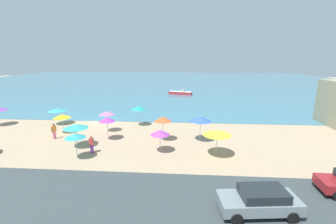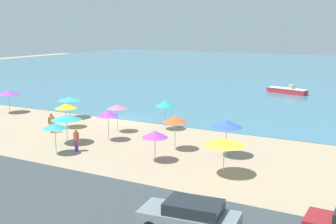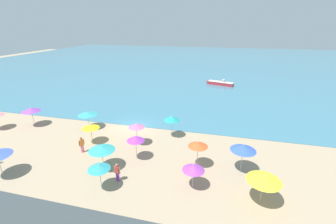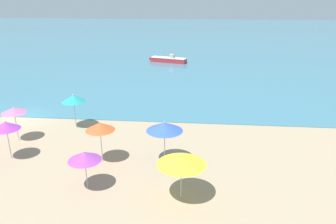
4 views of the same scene
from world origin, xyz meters
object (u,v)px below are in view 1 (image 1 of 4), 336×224
Objects in this scene: parked_car_0 at (259,200)px; beach_umbrella_4 at (163,119)px; beach_umbrella_8 at (107,113)px; beach_umbrella_10 at (75,136)px; beach_umbrella_12 at (217,133)px; beach_umbrella_5 at (62,116)px; bather_1 at (54,130)px; skiff_nearshore at (181,93)px; beach_umbrella_1 at (160,132)px; beach_umbrella_0 at (200,119)px; bather_2 at (92,143)px; beach_umbrella_9 at (107,119)px; beach_umbrella_11 at (139,108)px; beach_umbrella_13 at (57,110)px; beach_umbrella_2 at (76,126)px.

beach_umbrella_4 is at bearing 120.14° from parked_car_0.
beach_umbrella_10 is at bearing -91.46° from beach_umbrella_8.
beach_umbrella_12 is at bearing -26.32° from beach_umbrella_8.
beach_umbrella_5 is 17.77m from beach_umbrella_12.
bather_1 is at bearing -178.39° from beach_umbrella_4.
beach_umbrella_1 is at bearing -92.16° from skiff_nearshore.
beach_umbrella_5 is at bearing -170.93° from beach_umbrella_8.
beach_umbrella_1 is 7.34m from beach_umbrella_10.
beach_umbrella_10 is at bearing -154.82° from beach_umbrella_0.
bather_2 is (-11.35, -0.24, -1.23)m from beach_umbrella_12.
beach_umbrella_12 is at bearing -16.49° from beach_umbrella_9.
beach_umbrella_11 is 10.73m from beach_umbrella_13.
beach_umbrella_9 is (-5.93, 2.84, 0.35)m from beach_umbrella_1.
beach_umbrella_12 is 21.18m from beach_umbrella_13.
beach_umbrella_1 is 0.94× the size of beach_umbrella_10.
beach_umbrella_4 is 0.59× the size of parked_car_0.
beach_umbrella_5 is at bearing -156.98° from beach_umbrella_11.
parked_car_0 is at bearing -58.37° from beach_umbrella_11.
beach_umbrella_1 is at bearing -29.09° from beach_umbrella_13.
beach_umbrella_4 is 1.14× the size of beach_umbrella_10.
beach_umbrella_1 is (-3.88, -3.23, -0.49)m from beach_umbrella_0.
beach_umbrella_5 is at bearing 145.07° from parked_car_0.
beach_umbrella_4 is 12.95m from parked_car_0.
beach_umbrella_13 is (-19.44, 8.41, -0.16)m from beach_umbrella_12.
beach_umbrella_1 reaches higher than bather_2.
beach_umbrella_1 is 0.49× the size of parked_car_0.
bather_1 is 0.38× the size of parked_car_0.
beach_umbrella_8 reaches higher than skiff_nearshore.
beach_umbrella_4 reaches higher than beach_umbrella_2.
beach_umbrella_0 reaches higher than parked_car_0.
beach_umbrella_1 is 12.81m from beach_umbrella_5.
beach_umbrella_4 is 0.99× the size of beach_umbrella_11.
beach_umbrella_9 reaches higher than beach_umbrella_10.
beach_umbrella_1 is 5.12m from beach_umbrella_12.
beach_umbrella_10 is (4.84, -6.63, 0.09)m from beach_umbrella_5.
beach_umbrella_11 reaches higher than beach_umbrella_12.
beach_umbrella_4 is 1.60× the size of bather_2.
beach_umbrella_0 is 1.17× the size of beach_umbrella_10.
beach_umbrella_0 is 1.16× the size of beach_umbrella_13.
beach_umbrella_13 is (-10.72, -0.24, -0.37)m from beach_umbrella_11.
beach_umbrella_0 is at bearing -14.63° from beach_umbrella_13.
beach_umbrella_0 reaches higher than beach_umbrella_2.
skiff_nearshore is (7.55, 34.84, -0.50)m from bather_2.
beach_umbrella_11 reaches higher than bather_2.
beach_umbrella_11 is (-3.61, 5.22, 0.01)m from beach_umbrella_4.
beach_umbrella_8 is 6.35m from bather_2.
beach_umbrella_9 is 5.86m from beach_umbrella_11.
beach_umbrella_10 reaches higher than parked_car_0.
beach_umbrella_11 is (4.64, 7.61, 0.24)m from beach_umbrella_2.
beach_umbrella_13 is (-7.26, 9.91, -0.09)m from beach_umbrella_10.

